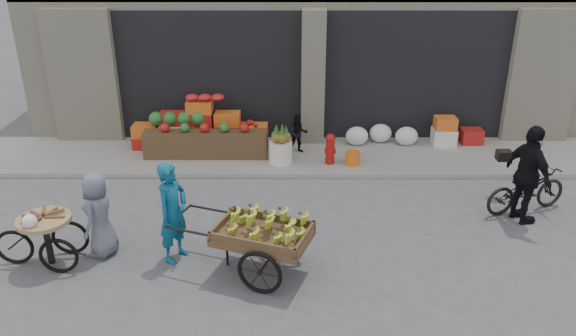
{
  "coord_description": "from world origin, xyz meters",
  "views": [
    {
      "loc": [
        -0.56,
        -7.98,
        5.15
      ],
      "look_at": [
        -0.58,
        1.09,
        1.1
      ],
      "focal_mm": 35.0,
      "sensor_mm": 36.0,
      "label": 1
    }
  ],
  "objects_px": {
    "banana_cart": "(259,232)",
    "tricycle_cart": "(46,233)",
    "pineapple_bin": "(281,152)",
    "vendor_grey": "(99,215)",
    "bicycle": "(526,189)",
    "cyclist": "(528,175)",
    "seated_person": "(298,134)",
    "vendor_woman": "(173,212)",
    "fire_hydrant": "(330,148)",
    "orange_bucket": "(353,158)"
  },
  "relations": [
    {
      "from": "banana_cart",
      "to": "vendor_woman",
      "type": "relative_size",
      "value": 1.53
    },
    {
      "from": "fire_hydrant",
      "to": "orange_bucket",
      "type": "distance_m",
      "value": 0.55
    },
    {
      "from": "cyclist",
      "to": "vendor_woman",
      "type": "bearing_deg",
      "value": 83.16
    },
    {
      "from": "pineapple_bin",
      "to": "fire_hydrant",
      "type": "relative_size",
      "value": 0.73
    },
    {
      "from": "banana_cart",
      "to": "tricycle_cart",
      "type": "bearing_deg",
      "value": -163.85
    },
    {
      "from": "banana_cart",
      "to": "vendor_woman",
      "type": "bearing_deg",
      "value": -175.84
    },
    {
      "from": "vendor_woman",
      "to": "bicycle",
      "type": "xyz_separation_m",
      "value": [
        6.36,
        1.67,
        -0.4
      ]
    },
    {
      "from": "bicycle",
      "to": "seated_person",
      "type": "bearing_deg",
      "value": 40.0
    },
    {
      "from": "fire_hydrant",
      "to": "vendor_grey",
      "type": "bearing_deg",
      "value": -138.85
    },
    {
      "from": "pineapple_bin",
      "to": "banana_cart",
      "type": "distance_m",
      "value": 4.13
    },
    {
      "from": "bicycle",
      "to": "orange_bucket",
      "type": "bearing_deg",
      "value": 39.52
    },
    {
      "from": "orange_bucket",
      "to": "cyclist",
      "type": "height_order",
      "value": "cyclist"
    },
    {
      "from": "orange_bucket",
      "to": "tricycle_cart",
      "type": "relative_size",
      "value": 0.22
    },
    {
      "from": "tricycle_cart",
      "to": "bicycle",
      "type": "bearing_deg",
      "value": 10.43
    },
    {
      "from": "vendor_woman",
      "to": "bicycle",
      "type": "bearing_deg",
      "value": -49.43
    },
    {
      "from": "banana_cart",
      "to": "tricycle_cart",
      "type": "height_order",
      "value": "banana_cart"
    },
    {
      "from": "tricycle_cart",
      "to": "bicycle",
      "type": "height_order",
      "value": "tricycle_cart"
    },
    {
      "from": "vendor_woman",
      "to": "cyclist",
      "type": "distance_m",
      "value": 6.29
    },
    {
      "from": "fire_hydrant",
      "to": "bicycle",
      "type": "height_order",
      "value": "bicycle"
    },
    {
      "from": "cyclist",
      "to": "orange_bucket",
      "type": "bearing_deg",
      "value": 32.63
    },
    {
      "from": "orange_bucket",
      "to": "bicycle",
      "type": "bearing_deg",
      "value": -32.02
    },
    {
      "from": "seated_person",
      "to": "vendor_grey",
      "type": "xyz_separation_m",
      "value": [
        -3.31,
        -4.16,
        0.14
      ]
    },
    {
      "from": "pineapple_bin",
      "to": "fire_hydrant",
      "type": "distance_m",
      "value": 1.11
    },
    {
      "from": "pineapple_bin",
      "to": "vendor_grey",
      "type": "relative_size",
      "value": 0.36
    },
    {
      "from": "vendor_woman",
      "to": "bicycle",
      "type": "relative_size",
      "value": 0.99
    },
    {
      "from": "vendor_woman",
      "to": "cyclist",
      "type": "height_order",
      "value": "cyclist"
    },
    {
      "from": "pineapple_bin",
      "to": "seated_person",
      "type": "height_order",
      "value": "seated_person"
    },
    {
      "from": "orange_bucket",
      "to": "tricycle_cart",
      "type": "bearing_deg",
      "value": -144.61
    },
    {
      "from": "fire_hydrant",
      "to": "banana_cart",
      "type": "distance_m",
      "value": 4.28
    },
    {
      "from": "fire_hydrant",
      "to": "vendor_woman",
      "type": "distance_m",
      "value": 4.59
    },
    {
      "from": "bicycle",
      "to": "cyclist",
      "type": "distance_m",
      "value": 0.66
    },
    {
      "from": "banana_cart",
      "to": "bicycle",
      "type": "bearing_deg",
      "value": 42.88
    },
    {
      "from": "pineapple_bin",
      "to": "banana_cart",
      "type": "xyz_separation_m",
      "value": [
        -0.27,
        -4.1,
        0.37
      ]
    },
    {
      "from": "orange_bucket",
      "to": "vendor_woman",
      "type": "bearing_deg",
      "value": -132.25
    },
    {
      "from": "orange_bucket",
      "to": "cyclist",
      "type": "xyz_separation_m",
      "value": [
        2.89,
        -2.33,
        0.66
      ]
    },
    {
      "from": "fire_hydrant",
      "to": "seated_person",
      "type": "xyz_separation_m",
      "value": [
        -0.7,
        0.65,
        0.08
      ]
    },
    {
      "from": "fire_hydrant",
      "to": "cyclist",
      "type": "relative_size",
      "value": 0.38
    },
    {
      "from": "vendor_grey",
      "to": "cyclist",
      "type": "height_order",
      "value": "cyclist"
    },
    {
      "from": "fire_hydrant",
      "to": "tricycle_cart",
      "type": "height_order",
      "value": "tricycle_cart"
    },
    {
      "from": "orange_bucket",
      "to": "banana_cart",
      "type": "xyz_separation_m",
      "value": [
        -1.87,
        -4.0,
        0.47
      ]
    },
    {
      "from": "pineapple_bin",
      "to": "cyclist",
      "type": "relative_size",
      "value": 0.28
    },
    {
      "from": "seated_person",
      "to": "vendor_grey",
      "type": "bearing_deg",
      "value": -138.56
    },
    {
      "from": "tricycle_cart",
      "to": "cyclist",
      "type": "relative_size",
      "value": 0.77
    },
    {
      "from": "fire_hydrant",
      "to": "banana_cart",
      "type": "height_order",
      "value": "banana_cart"
    },
    {
      "from": "seated_person",
      "to": "vendor_woman",
      "type": "bearing_deg",
      "value": -125.7
    },
    {
      "from": "seated_person",
      "to": "tricycle_cart",
      "type": "distance_m",
      "value": 6.05
    },
    {
      "from": "banana_cart",
      "to": "vendor_grey",
      "type": "relative_size",
      "value": 1.79
    },
    {
      "from": "fire_hydrant",
      "to": "cyclist",
      "type": "xyz_separation_m",
      "value": [
        3.39,
        -2.38,
        0.43
      ]
    },
    {
      "from": "orange_bucket",
      "to": "vendor_grey",
      "type": "distance_m",
      "value": 5.7
    },
    {
      "from": "tricycle_cart",
      "to": "vendor_grey",
      "type": "relative_size",
      "value": 0.98
    }
  ]
}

